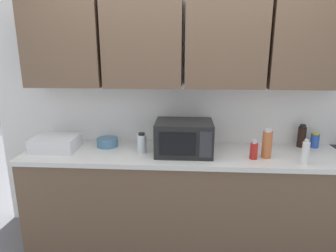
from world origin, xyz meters
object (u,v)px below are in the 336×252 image
at_px(dish_rack, 56,143).
at_px(bottle_spice_jar, 267,144).
at_px(bottle_clear_tall, 142,143).
at_px(bottle_soy_dark, 302,136).
at_px(bottle_red_sauce, 254,150).
at_px(bottle_white_jar, 305,153).
at_px(bowl_ceramic_small, 107,142).
at_px(bottle_blue_cleaner, 315,140).
at_px(microwave, 184,138).

bearing_deg(dish_rack, bottle_spice_jar, -2.67).
bearing_deg(bottle_clear_tall, bottle_soy_dark, 9.95).
distance_m(bottle_red_sauce, bottle_spice_jar, 0.13).
relative_size(bottle_red_sauce, bottle_soy_dark, 0.78).
height_order(bottle_spice_jar, bottle_clear_tall, bottle_spice_jar).
height_order(bottle_soy_dark, bottle_white_jar, bottle_soy_dark).
xyz_separation_m(bottle_soy_dark, bowl_ceramic_small, (-1.77, -0.10, -0.06)).
relative_size(dish_rack, bottle_spice_jar, 1.54).
xyz_separation_m(dish_rack, bowl_ceramic_small, (0.43, 0.12, -0.02)).
distance_m(dish_rack, bottle_clear_tall, 0.78).
bearing_deg(bottle_blue_cleaner, microwave, -168.87).
bearing_deg(bottle_blue_cleaner, bottle_white_jar, -120.33).
bearing_deg(dish_rack, bowl_ceramic_small, 15.28).
height_order(bottle_white_jar, bottle_clear_tall, bottle_white_jar).
relative_size(bottle_blue_cleaner, bottle_clear_tall, 0.79).
bearing_deg(bottle_spice_jar, bowl_ceramic_small, 171.65).
distance_m(bottle_white_jar, bottle_spice_jar, 0.29).
relative_size(bottle_soy_dark, bowl_ceramic_small, 1.09).
height_order(bottle_spice_jar, bowl_ceramic_small, bottle_spice_jar).
bearing_deg(dish_rack, bottle_white_jar, -5.96).
xyz_separation_m(bottle_blue_cleaner, bottle_white_jar, (-0.25, -0.43, 0.03)).
bearing_deg(bottle_soy_dark, bottle_red_sauce, -145.85).
bearing_deg(bottle_soy_dark, microwave, -167.27).
xyz_separation_m(microwave, bowl_ceramic_small, (-0.70, 0.14, -0.10)).
bearing_deg(bottle_red_sauce, bottle_soy_dark, 34.15).
xyz_separation_m(dish_rack, bottle_spice_jar, (1.81, -0.08, 0.06)).
height_order(bottle_red_sauce, bottle_white_jar, bottle_white_jar).
bearing_deg(microwave, bottle_clear_tall, -178.54).
distance_m(microwave, bottle_white_jar, 0.96).
bearing_deg(bottle_red_sauce, bottle_blue_cleaner, 28.22).
relative_size(microwave, bottle_clear_tall, 2.70).
relative_size(dish_rack, bottle_clear_tall, 2.14).
height_order(bottle_soy_dark, bottle_blue_cleaner, bottle_soy_dark).
height_order(dish_rack, bowl_ceramic_small, dish_rack).
xyz_separation_m(dish_rack, bottle_red_sauce, (1.70, -0.12, 0.01)).
bearing_deg(bottle_soy_dark, bottle_blue_cleaner, -3.99).
bearing_deg(microwave, bottle_red_sauce, -9.80).
xyz_separation_m(bottle_spice_jar, bottle_clear_tall, (-1.04, 0.05, -0.03)).
bearing_deg(bottle_blue_cleaner, bottle_clear_tall, -171.09).
distance_m(bottle_soy_dark, bottle_spice_jar, 0.49).
bearing_deg(bowl_ceramic_small, dish_rack, -164.72).
distance_m(bottle_red_sauce, bottle_white_jar, 0.38).
relative_size(bottle_spice_jar, bottle_clear_tall, 1.39).
distance_m(microwave, bottle_soy_dark, 1.10).
relative_size(microwave, bottle_white_jar, 2.37).
bearing_deg(bowl_ceramic_small, bottle_red_sauce, -10.67).
distance_m(microwave, dish_rack, 1.14).
bearing_deg(bottle_red_sauce, bottle_spice_jar, 18.26).
height_order(microwave, bottle_white_jar, microwave).
height_order(microwave, bottle_soy_dark, microwave).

